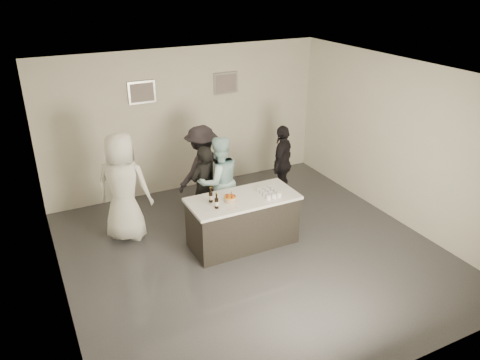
% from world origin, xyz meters
% --- Properties ---
extents(floor, '(6.00, 6.00, 0.00)m').
position_xyz_m(floor, '(0.00, 0.00, 0.00)').
color(floor, '#3D3D42').
rests_on(floor, ground).
extents(ceiling, '(6.00, 6.00, 0.00)m').
position_xyz_m(ceiling, '(0.00, 0.00, 3.00)').
color(ceiling, white).
extents(wall_back, '(6.00, 0.04, 3.00)m').
position_xyz_m(wall_back, '(0.00, 3.00, 1.50)').
color(wall_back, silver).
rests_on(wall_back, ground).
extents(wall_front, '(6.00, 0.04, 3.00)m').
position_xyz_m(wall_front, '(0.00, -3.00, 1.50)').
color(wall_front, silver).
rests_on(wall_front, ground).
extents(wall_left, '(0.04, 6.00, 3.00)m').
position_xyz_m(wall_left, '(-3.00, 0.00, 1.50)').
color(wall_left, silver).
rests_on(wall_left, ground).
extents(wall_right, '(0.04, 6.00, 3.00)m').
position_xyz_m(wall_right, '(3.00, 0.00, 1.50)').
color(wall_right, silver).
rests_on(wall_right, ground).
extents(picture_left, '(0.54, 0.04, 0.44)m').
position_xyz_m(picture_left, '(-0.90, 2.97, 2.20)').
color(picture_left, '#B2B2B7').
rests_on(picture_left, wall_back).
extents(picture_right, '(0.54, 0.04, 0.44)m').
position_xyz_m(picture_right, '(0.90, 2.97, 2.20)').
color(picture_right, '#B2B2B7').
rests_on(picture_right, wall_back).
extents(bar_counter, '(1.86, 0.86, 0.90)m').
position_xyz_m(bar_counter, '(-0.03, 0.34, 0.45)').
color(bar_counter, white).
rests_on(bar_counter, ground).
extents(cake, '(0.20, 0.20, 0.08)m').
position_xyz_m(cake, '(-0.28, 0.31, 0.94)').
color(cake, orange).
rests_on(cake, bar_counter).
extents(beer_bottle_a, '(0.07, 0.07, 0.26)m').
position_xyz_m(beer_bottle_a, '(-0.57, 0.42, 1.03)').
color(beer_bottle_a, black).
rests_on(beer_bottle_a, bar_counter).
extents(beer_bottle_b, '(0.07, 0.07, 0.26)m').
position_xyz_m(beer_bottle_b, '(-0.57, 0.19, 1.03)').
color(beer_bottle_b, black).
rests_on(beer_bottle_b, bar_counter).
extents(tumbler_cluster, '(0.30, 0.40, 0.08)m').
position_xyz_m(tumbler_cluster, '(0.43, 0.25, 0.94)').
color(tumbler_cluster, orange).
rests_on(tumbler_cluster, bar_counter).
extents(candles, '(0.24, 0.08, 0.01)m').
position_xyz_m(candles, '(-0.38, 0.08, 0.90)').
color(candles, pink).
rests_on(candles, bar_counter).
extents(person_main_black, '(0.66, 0.55, 1.57)m').
position_xyz_m(person_main_black, '(-0.36, 1.25, 0.78)').
color(person_main_black, black).
rests_on(person_main_black, ground).
extents(person_main_blue, '(0.86, 0.69, 1.71)m').
position_xyz_m(person_main_blue, '(-0.08, 1.19, 0.86)').
color(person_main_blue, '#B2E3E9').
rests_on(person_main_blue, ground).
extents(person_guest_left, '(1.14, 1.05, 1.95)m').
position_xyz_m(person_guest_left, '(-1.75, 1.47, 0.98)').
color(person_guest_left, white).
rests_on(person_guest_left, ground).
extents(person_guest_right, '(0.95, 0.91, 1.58)m').
position_xyz_m(person_guest_right, '(1.50, 1.58, 0.79)').
color(person_guest_right, black).
rests_on(person_guest_right, ground).
extents(person_guest_back, '(1.28, 1.02, 1.73)m').
position_xyz_m(person_guest_back, '(-0.14, 1.86, 0.86)').
color(person_guest_back, '#252127').
rests_on(person_guest_back, ground).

